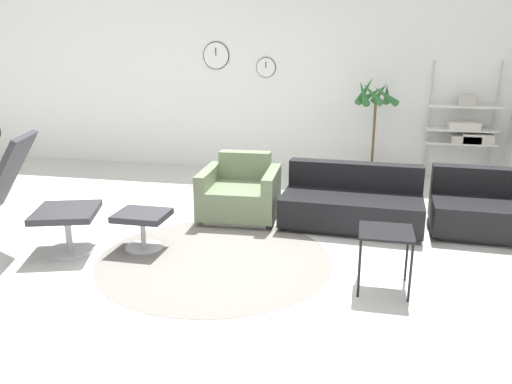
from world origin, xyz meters
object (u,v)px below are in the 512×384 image
(lounge_chair, at_px, (19,178))
(side_table, at_px, (386,238))
(couch_second, at_px, (490,211))
(ottoman, at_px, (142,222))
(shelf_unit, at_px, (467,128))
(armchair_red, at_px, (241,194))
(potted_plant, at_px, (373,136))
(couch_low, at_px, (352,204))

(lounge_chair, distance_m, side_table, 3.27)
(couch_second, distance_m, side_table, 1.93)
(ottoman, relative_size, side_table, 0.98)
(lounge_chair, relative_size, shelf_unit, 0.72)
(shelf_unit, bearing_deg, lounge_chair, -140.46)
(armchair_red, bearing_deg, potted_plant, -129.22)
(armchair_red, distance_m, shelf_unit, 3.57)
(armchair_red, relative_size, shelf_unit, 0.52)
(side_table, bearing_deg, ottoman, 170.52)
(shelf_unit, bearing_deg, side_table, -107.89)
(couch_low, bearing_deg, side_table, 104.04)
(ottoman, xyz_separation_m, shelf_unit, (3.44, 3.34, 0.52))
(couch_low, distance_m, side_table, 1.54)
(side_table, bearing_deg, shelf_unit, 72.11)
(couch_second, bearing_deg, lounge_chair, 21.89)
(couch_second, bearing_deg, side_table, 56.97)
(couch_low, height_order, shelf_unit, shelf_unit)
(armchair_red, relative_size, couch_second, 0.73)
(lounge_chair, height_order, couch_low, lounge_chair)
(armchair_red, height_order, potted_plant, potted_plant)
(couch_second, bearing_deg, armchair_red, 3.74)
(lounge_chair, height_order, potted_plant, potted_plant)
(ottoman, xyz_separation_m, side_table, (2.24, -0.37, 0.16))
(shelf_unit, bearing_deg, potted_plant, -170.39)
(side_table, xyz_separation_m, shelf_unit, (1.20, 3.72, 0.35))
(ottoman, bearing_deg, couch_second, 19.43)
(ottoman, bearing_deg, shelf_unit, 44.21)
(armchair_red, bearing_deg, side_table, 132.94)
(potted_plant, bearing_deg, lounge_chair, -132.45)
(couch_low, height_order, couch_second, same)
(couch_low, bearing_deg, shelf_unit, -121.32)
(shelf_unit, bearing_deg, armchair_red, -141.31)
(side_table, distance_m, shelf_unit, 3.92)
(potted_plant, distance_m, shelf_unit, 1.32)
(armchair_red, xyz_separation_m, potted_plant, (1.46, 1.99, 0.40))
(shelf_unit, bearing_deg, couch_second, -92.06)
(couch_low, xyz_separation_m, shelf_unit, (1.50, 2.22, 0.55))
(lounge_chair, height_order, armchair_red, lounge_chair)
(armchair_red, xyz_separation_m, shelf_unit, (2.76, 2.21, 0.52))
(armchair_red, relative_size, side_table, 1.80)
(side_table, xyz_separation_m, potted_plant, (-0.09, 3.50, 0.22))
(armchair_red, relative_size, couch_low, 0.59)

